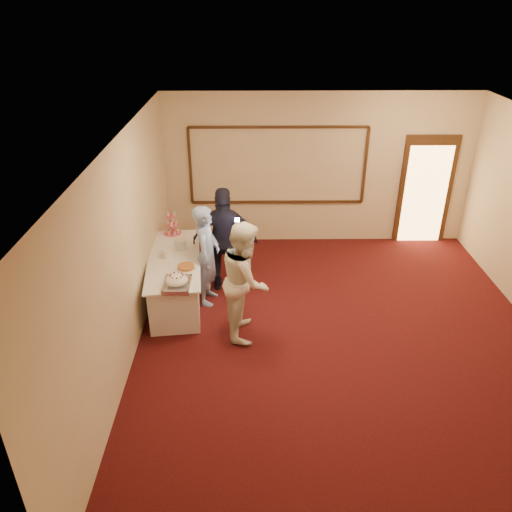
{
  "coord_description": "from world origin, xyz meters",
  "views": [
    {
      "loc": [
        -1.33,
        -5.89,
        4.58
      ],
      "look_at": [
        -1.26,
        0.58,
        1.15
      ],
      "focal_mm": 35.0,
      "sensor_mm": 36.0,
      "label": 1
    }
  ],
  "objects_px": {
    "woman": "(246,280)",
    "man": "(207,255)",
    "buffet_table": "(176,279)",
    "plate_stack_a": "(168,253)",
    "cupcake_stand": "(172,225)",
    "guest": "(225,240)",
    "pavlova_tray": "(177,282)",
    "plate_stack_b": "(181,244)",
    "tart": "(186,267)"
  },
  "relations": [
    {
      "from": "cupcake_stand",
      "to": "plate_stack_a",
      "type": "xyz_separation_m",
      "value": [
        0.05,
        -0.91,
        -0.09
      ]
    },
    {
      "from": "cupcake_stand",
      "to": "tart",
      "type": "height_order",
      "value": "cupcake_stand"
    },
    {
      "from": "buffet_table",
      "to": "man",
      "type": "distance_m",
      "value": 0.71
    },
    {
      "from": "buffet_table",
      "to": "plate_stack_b",
      "type": "distance_m",
      "value": 0.59
    },
    {
      "from": "buffet_table",
      "to": "woman",
      "type": "bearing_deg",
      "value": -37.76
    },
    {
      "from": "cupcake_stand",
      "to": "tart",
      "type": "distance_m",
      "value": 1.36
    },
    {
      "from": "plate_stack_a",
      "to": "man",
      "type": "bearing_deg",
      "value": -8.37
    },
    {
      "from": "cupcake_stand",
      "to": "buffet_table",
      "type": "bearing_deg",
      "value": -81.18
    },
    {
      "from": "tart",
      "to": "pavlova_tray",
      "type": "bearing_deg",
      "value": -97.17
    },
    {
      "from": "plate_stack_a",
      "to": "man",
      "type": "distance_m",
      "value": 0.64
    },
    {
      "from": "buffet_table",
      "to": "woman",
      "type": "height_order",
      "value": "woman"
    },
    {
      "from": "buffet_table",
      "to": "man",
      "type": "xyz_separation_m",
      "value": [
        0.54,
        -0.05,
        0.46
      ]
    },
    {
      "from": "buffet_table",
      "to": "guest",
      "type": "xyz_separation_m",
      "value": [
        0.82,
        0.36,
        0.53
      ]
    },
    {
      "from": "pavlova_tray",
      "to": "cupcake_stand",
      "type": "distance_m",
      "value": 1.87
    },
    {
      "from": "guest",
      "to": "cupcake_stand",
      "type": "bearing_deg",
      "value": -30.63
    },
    {
      "from": "buffet_table",
      "to": "woman",
      "type": "distance_m",
      "value": 1.57
    },
    {
      "from": "woman",
      "to": "guest",
      "type": "bearing_deg",
      "value": 17.45
    },
    {
      "from": "plate_stack_b",
      "to": "guest",
      "type": "relative_size",
      "value": 0.11
    },
    {
      "from": "buffet_table",
      "to": "plate_stack_b",
      "type": "xyz_separation_m",
      "value": [
        0.08,
        0.35,
        0.47
      ]
    },
    {
      "from": "woman",
      "to": "man",
      "type": "bearing_deg",
      "value": 38.04
    },
    {
      "from": "woman",
      "to": "plate_stack_a",
      "type": "bearing_deg",
      "value": 54.89
    },
    {
      "from": "plate_stack_a",
      "to": "woman",
      "type": "xyz_separation_m",
      "value": [
        1.27,
        -0.95,
        0.05
      ]
    },
    {
      "from": "plate_stack_b",
      "to": "tart",
      "type": "bearing_deg",
      "value": -76.7
    },
    {
      "from": "buffet_table",
      "to": "man",
      "type": "relative_size",
      "value": 1.31
    },
    {
      "from": "pavlova_tray",
      "to": "guest",
      "type": "bearing_deg",
      "value": 62.59
    },
    {
      "from": "buffet_table",
      "to": "pavlova_tray",
      "type": "bearing_deg",
      "value": -78.95
    },
    {
      "from": "buffet_table",
      "to": "cupcake_stand",
      "type": "xyz_separation_m",
      "value": [
        -0.15,
        0.96,
        0.55
      ]
    },
    {
      "from": "buffet_table",
      "to": "plate_stack_a",
      "type": "height_order",
      "value": "plate_stack_a"
    },
    {
      "from": "buffet_table",
      "to": "pavlova_tray",
      "type": "xyz_separation_m",
      "value": [
        0.17,
        -0.88,
        0.47
      ]
    },
    {
      "from": "plate_stack_b",
      "to": "guest",
      "type": "xyz_separation_m",
      "value": [
        0.74,
        0.01,
        0.06
      ]
    },
    {
      "from": "guest",
      "to": "man",
      "type": "bearing_deg",
      "value": 57.31
    },
    {
      "from": "pavlova_tray",
      "to": "cupcake_stand",
      "type": "bearing_deg",
      "value": 99.89
    },
    {
      "from": "cupcake_stand",
      "to": "pavlova_tray",
      "type": "bearing_deg",
      "value": -80.11
    },
    {
      "from": "woman",
      "to": "guest",
      "type": "xyz_separation_m",
      "value": [
        -0.35,
        1.27,
        0.02
      ]
    },
    {
      "from": "cupcake_stand",
      "to": "tart",
      "type": "xyz_separation_m",
      "value": [
        0.39,
        -1.3,
        -0.14
      ]
    },
    {
      "from": "tart",
      "to": "man",
      "type": "xyz_separation_m",
      "value": [
        0.3,
        0.29,
        0.05
      ]
    },
    {
      "from": "pavlova_tray",
      "to": "guest",
      "type": "height_order",
      "value": "guest"
    },
    {
      "from": "pavlova_tray",
      "to": "plate_stack_b",
      "type": "relative_size",
      "value": 2.8
    },
    {
      "from": "buffet_table",
      "to": "woman",
      "type": "xyz_separation_m",
      "value": [
        1.17,
        -0.91,
        0.51
      ]
    },
    {
      "from": "buffet_table",
      "to": "plate_stack_a",
      "type": "bearing_deg",
      "value": 153.96
    },
    {
      "from": "cupcake_stand",
      "to": "woman",
      "type": "xyz_separation_m",
      "value": [
        1.32,
        -1.86,
        -0.04
      ]
    },
    {
      "from": "cupcake_stand",
      "to": "plate_stack_a",
      "type": "relative_size",
      "value": 2.52
    },
    {
      "from": "pavlova_tray",
      "to": "buffet_table",
      "type": "bearing_deg",
      "value": 101.05
    },
    {
      "from": "tart",
      "to": "woman",
      "type": "height_order",
      "value": "woman"
    },
    {
      "from": "pavlova_tray",
      "to": "man",
      "type": "xyz_separation_m",
      "value": [
        0.37,
        0.83,
        -0.01
      ]
    },
    {
      "from": "pavlova_tray",
      "to": "plate_stack_a",
      "type": "bearing_deg",
      "value": 106.0
    },
    {
      "from": "plate_stack_a",
      "to": "man",
      "type": "height_order",
      "value": "man"
    },
    {
      "from": "buffet_table",
      "to": "woman",
      "type": "relative_size",
      "value": 1.24
    },
    {
      "from": "buffet_table",
      "to": "cupcake_stand",
      "type": "bearing_deg",
      "value": 98.82
    },
    {
      "from": "plate_stack_b",
      "to": "man",
      "type": "relative_size",
      "value": 0.12
    }
  ]
}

